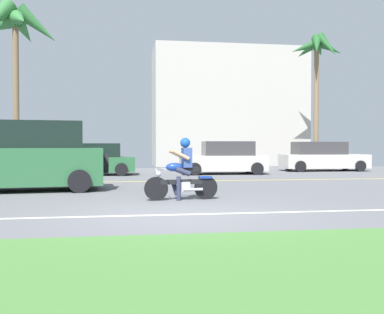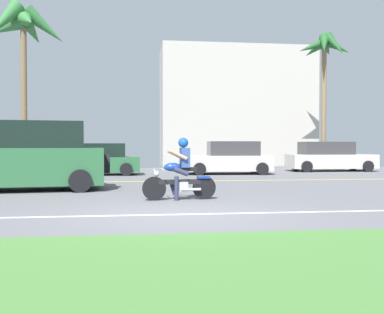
% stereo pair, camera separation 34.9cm
% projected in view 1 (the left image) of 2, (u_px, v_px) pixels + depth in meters
% --- Properties ---
extents(ground, '(56.00, 30.00, 0.04)m').
position_uv_depth(ground, '(165.00, 197.00, 11.41)').
color(ground, slate).
extents(grass_median, '(56.00, 3.80, 0.06)m').
position_uv_depth(grass_median, '(231.00, 274.00, 4.39)').
color(grass_median, '#477A38').
rests_on(grass_median, ground).
extents(lane_line_near, '(50.40, 0.12, 0.01)m').
position_uv_depth(lane_line_near, '(180.00, 214.00, 8.36)').
color(lane_line_near, silver).
rests_on(lane_line_near, ground).
extents(lane_line_far, '(50.40, 0.12, 0.01)m').
position_uv_depth(lane_line_far, '(153.00, 181.00, 16.29)').
color(lane_line_far, yellow).
rests_on(lane_line_far, ground).
extents(motorcyclist, '(1.78, 0.58, 1.49)m').
position_uv_depth(motorcyclist, '(182.00, 174.00, 10.67)').
color(motorcyclist, black).
rests_on(motorcyclist, ground).
extents(suv_nearby, '(4.94, 2.51, 2.00)m').
position_uv_depth(suv_nearby, '(20.00, 157.00, 12.79)').
color(suv_nearby, '#2D663D').
rests_on(suv_nearby, ground).
extents(parked_car_1, '(4.26, 1.89, 1.41)m').
position_uv_depth(parked_car_1, '(88.00, 160.00, 19.79)').
color(parked_car_1, '#2D663D').
rests_on(parked_car_1, ground).
extents(parked_car_2, '(3.97, 2.11, 1.51)m').
position_uv_depth(parked_car_2, '(224.00, 159.00, 20.69)').
color(parked_car_2, beige).
rests_on(parked_car_2, ground).
extents(parked_car_3, '(4.44, 1.96, 1.52)m').
position_uv_depth(parked_car_3, '(322.00, 157.00, 23.24)').
color(parked_car_3, beige).
rests_on(parked_car_3, ground).
extents(palm_tree_0, '(4.60, 4.75, 8.88)m').
position_uv_depth(palm_tree_0, '(15.00, 29.00, 23.33)').
color(palm_tree_0, brown).
rests_on(palm_tree_0, ground).
extents(palm_tree_1, '(3.12, 3.02, 7.61)m').
position_uv_depth(palm_tree_1, '(317.00, 55.00, 25.12)').
color(palm_tree_1, '#846B4C').
rests_on(palm_tree_1, ground).
extents(building_far, '(10.02, 4.00, 7.76)m').
position_uv_depth(building_far, '(228.00, 108.00, 29.99)').
color(building_far, '#BCB7AD').
rests_on(building_far, ground).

